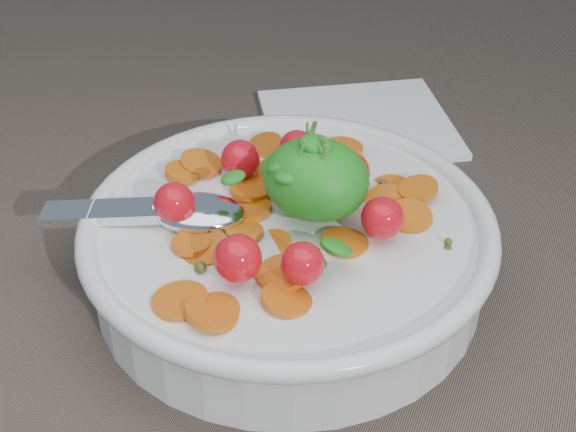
% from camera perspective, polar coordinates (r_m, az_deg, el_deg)
% --- Properties ---
extents(ground, '(6.00, 6.00, 0.00)m').
position_cam_1_polar(ground, '(0.52, -2.50, -4.45)').
color(ground, '#695A4B').
rests_on(ground, ground).
extents(bowl, '(0.27, 0.26, 0.11)m').
position_cam_1_polar(bowl, '(0.50, 0.00, -1.99)').
color(bowl, white).
rests_on(bowl, ground).
extents(napkin, '(0.20, 0.19, 0.01)m').
position_cam_1_polar(napkin, '(0.68, 5.01, 6.55)').
color(napkin, white).
rests_on(napkin, ground).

